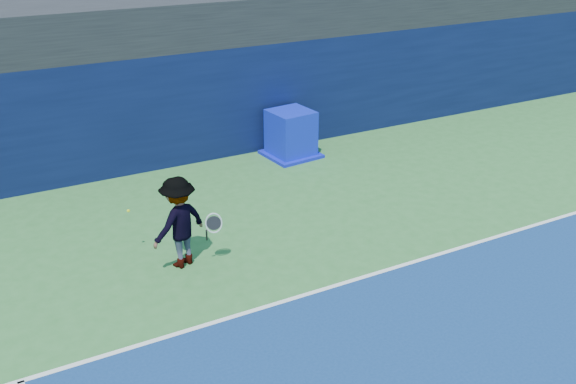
% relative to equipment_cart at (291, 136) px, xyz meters
% --- Properties ---
extents(baseline, '(24.00, 0.10, 0.01)m').
position_rel_equipment_cart_xyz_m(baseline, '(-2.96, -6.27, -0.59)').
color(baseline, white).
rests_on(baseline, ground).
extents(stadium_band, '(36.00, 3.00, 1.20)m').
position_rel_equipment_cart_xyz_m(stadium_band, '(-2.96, 2.23, 3.01)').
color(stadium_band, black).
rests_on(stadium_band, back_wall_assembly).
extents(back_wall_assembly, '(36.00, 1.03, 3.00)m').
position_rel_equipment_cart_xyz_m(back_wall_assembly, '(-2.96, 1.23, 0.91)').
color(back_wall_assembly, '#0A1237').
rests_on(back_wall_assembly, ground).
extents(equipment_cart, '(1.50, 1.50, 1.30)m').
position_rel_equipment_cart_xyz_m(equipment_cart, '(0.00, 0.00, 0.00)').
color(equipment_cart, '#0D1BBF').
rests_on(equipment_cart, ground).
extents(tennis_player, '(1.44, 1.07, 1.85)m').
position_rel_equipment_cart_xyz_m(tennis_player, '(-4.68, -4.18, 0.33)').
color(tennis_player, white).
rests_on(tennis_player, ground).
extents(tennis_ball, '(0.06, 0.06, 0.06)m').
position_rel_equipment_cart_xyz_m(tennis_ball, '(-5.42, -3.31, 0.37)').
color(tennis_ball, '#CCD417').
rests_on(tennis_ball, ground).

